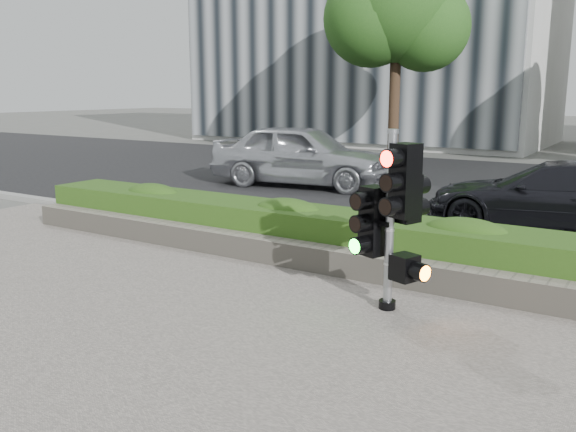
{
  "coord_description": "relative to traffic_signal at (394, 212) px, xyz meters",
  "views": [
    {
      "loc": [
        3.62,
        -5.08,
        2.43
      ],
      "look_at": [
        0.03,
        0.6,
        1.05
      ],
      "focal_mm": 38.0,
      "sensor_mm": 36.0,
      "label": 1
    }
  ],
  "objects": [
    {
      "name": "ground",
      "position": [
        -1.13,
        -1.03,
        -1.14
      ],
      "size": [
        120.0,
        120.0,
        0.0
      ],
      "primitive_type": "plane",
      "color": "#51514C",
      "rests_on": "ground"
    },
    {
      "name": "sidewalk",
      "position": [
        -1.13,
        -3.53,
        -1.12
      ],
      "size": [
        16.0,
        11.0,
        0.03
      ],
      "primitive_type": "cube",
      "color": "#9E9389",
      "rests_on": "ground"
    },
    {
      "name": "road",
      "position": [
        -1.13,
        8.97,
        -1.13
      ],
      "size": [
        60.0,
        13.0,
        0.02
      ],
      "primitive_type": "cube",
      "color": "black",
      "rests_on": "ground"
    },
    {
      "name": "curb",
      "position": [
        -1.13,
        2.12,
        -1.08
      ],
      "size": [
        60.0,
        0.25,
        0.12
      ],
      "primitive_type": "cube",
      "color": "gray",
      "rests_on": "ground"
    },
    {
      "name": "stone_wall",
      "position": [
        -1.13,
        0.87,
        -0.94
      ],
      "size": [
        12.0,
        0.32,
        0.34
      ],
      "primitive_type": "cube",
      "color": "gray",
      "rests_on": "sidewalk"
    },
    {
      "name": "hedge",
      "position": [
        -1.13,
        1.52,
        -0.77
      ],
      "size": [
        12.0,
        1.0,
        0.68
      ],
      "primitive_type": "cube",
      "color": "#518428",
      "rests_on": "sidewalk"
    },
    {
      "name": "tree_left",
      "position": [
        -5.65,
        13.53,
        3.91
      ],
      "size": [
        4.61,
        4.03,
        7.34
      ],
      "color": "black",
      "rests_on": "ground"
    },
    {
      "name": "traffic_signal",
      "position": [
        0.0,
        0.0,
        0.0
      ],
      "size": [
        0.74,
        0.62,
        2.0
      ],
      "rotation": [
        0.0,
        0.0,
        -0.36
      ],
      "color": "black",
      "rests_on": "sidewalk"
    },
    {
      "name": "car_silver",
      "position": [
        -5.53,
        7.27,
        -0.32
      ],
      "size": [
        4.89,
        2.51,
        1.59
      ],
      "primitive_type": "imported",
      "rotation": [
        0.0,
        0.0,
        1.71
      ],
      "color": "silver",
      "rests_on": "road"
    },
    {
      "name": "car_dark",
      "position": [
        0.86,
        5.12,
        -0.5
      ],
      "size": [
        4.41,
        2.1,
        1.24
      ],
      "primitive_type": "imported",
      "rotation": [
        0.0,
        0.0,
        -1.48
      ],
      "color": "black",
      "rests_on": "road"
    }
  ]
}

